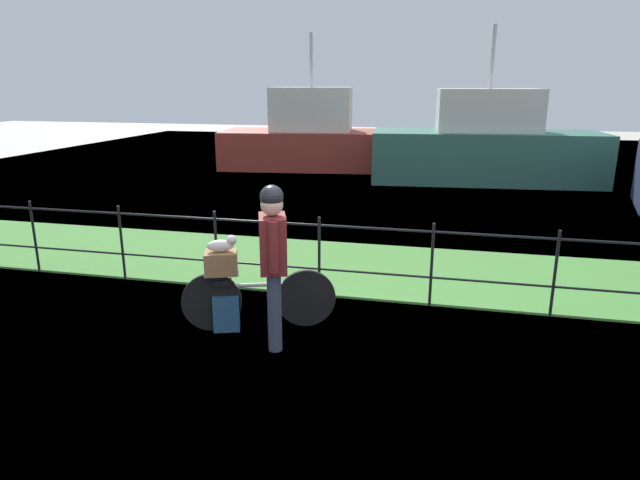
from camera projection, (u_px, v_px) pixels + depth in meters
name	position (u px, v px, depth m)	size (l,w,h in m)	color
ground_plane	(342.00, 381.00, 5.04)	(60.00, 60.00, 0.00)	#B2ADA3
grass_strip	(384.00, 269.00, 8.02)	(27.00, 2.40, 0.03)	#478438
harbor_water	(415.00, 189.00, 14.21)	(30.00, 30.00, 0.00)	#60849E
iron_fence	(374.00, 255.00, 6.75)	(18.04, 0.04, 1.04)	black
bicycle_main	(258.00, 299.00, 6.05)	(1.60, 0.61, 0.65)	black
wooden_crate	(221.00, 263.00, 5.89)	(0.34, 0.27, 0.24)	olive
terrier_dog	(222.00, 245.00, 5.84)	(0.32, 0.23, 0.18)	silver
cyclist_person	(273.00, 253.00, 5.46)	(0.38, 0.51, 1.68)	#383D51
backpack_on_paving	(226.00, 313.00, 6.05)	(0.28, 0.18, 0.40)	#28517A
moored_boat_near	(485.00, 148.00, 15.01)	(6.20, 2.64, 4.08)	#336656
moored_boat_mid	(312.00, 139.00, 17.51)	(5.82, 2.97, 4.09)	#9E3328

